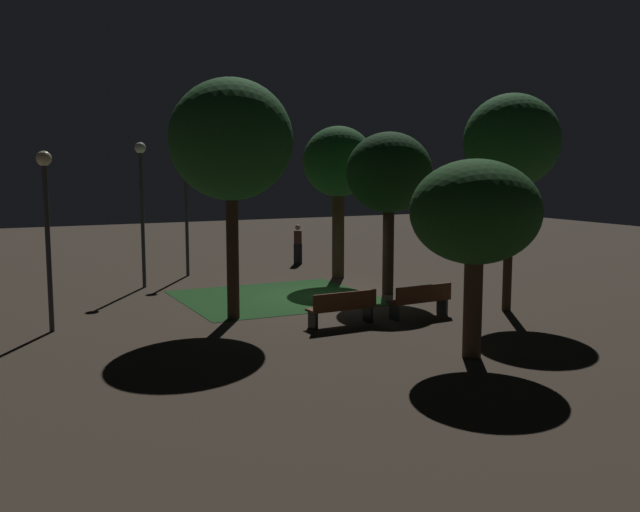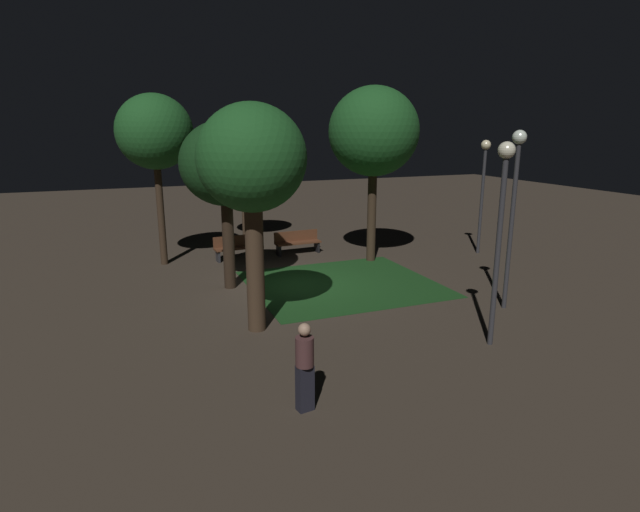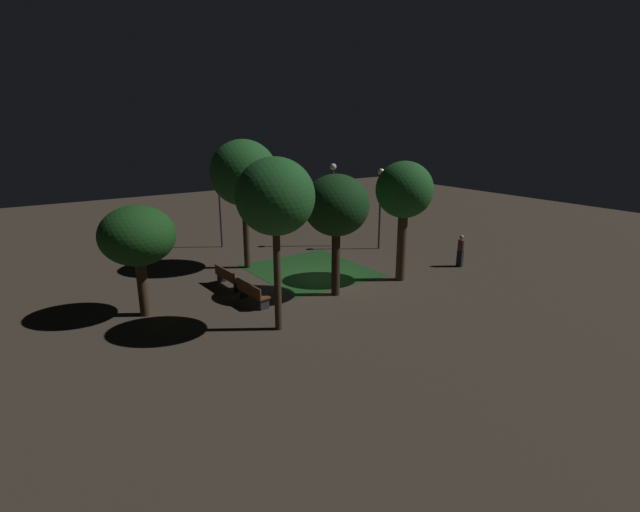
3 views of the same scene
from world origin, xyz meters
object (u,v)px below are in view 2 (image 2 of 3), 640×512
(bench_back_row, at_px, (238,247))
(pedestrian, at_px, (305,365))
(lamp_post_path_center, at_px, (501,211))
(lamp_post_plaza_west, at_px, (483,177))
(tree_lawn_side, at_px, (374,132))
(tree_near_wall, at_px, (245,169))
(tree_back_left, at_px, (225,165))
(lamp_post_near_wall, at_px, (515,191))
(tree_tall_center, at_px, (155,133))
(bench_front_left, at_px, (297,242))
(tree_left_canopy, at_px, (252,162))

(bench_back_row, bearing_deg, pedestrian, 83.07)
(lamp_post_path_center, bearing_deg, lamp_post_plaza_west, -126.71)
(lamp_post_plaza_west, bearing_deg, tree_lawn_side, -6.91)
(tree_near_wall, xyz_separation_m, lamp_post_plaza_west, (-7.69, 6.32, -0.05))
(bench_back_row, xyz_separation_m, tree_back_left, (1.03, 3.35, 3.25))
(tree_back_left, distance_m, pedestrian, 8.01)
(lamp_post_path_center, relative_size, lamp_post_near_wall, 0.95)
(tree_tall_center, bearing_deg, bench_front_left, 176.66)
(bench_front_left, xyz_separation_m, tree_lawn_side, (-2.18, 2.00, 4.14))
(bench_front_left, xyz_separation_m, tree_near_wall, (1.07, -3.78, 2.53))
(tree_tall_center, relative_size, tree_left_canopy, 1.10)
(tree_lawn_side, height_order, tree_tall_center, tree_lawn_side)
(tree_tall_center, height_order, tree_near_wall, tree_tall_center)
(tree_tall_center, xyz_separation_m, pedestrian, (-1.33, 11.11, -3.76))
(tree_lawn_side, distance_m, pedestrian, 11.22)
(tree_tall_center, height_order, tree_back_left, tree_tall_center)
(bench_back_row, relative_size, tree_near_wall, 0.44)
(tree_back_left, bearing_deg, bench_front_left, -135.11)
(bench_back_row, relative_size, lamp_post_near_wall, 0.39)
(tree_left_canopy, height_order, lamp_post_path_center, tree_left_canopy)
(bench_back_row, bearing_deg, bench_front_left, -180.00)
(tree_left_canopy, distance_m, tree_near_wall, 11.03)
(tree_tall_center, relative_size, lamp_post_plaza_west, 1.36)
(tree_left_canopy, relative_size, lamp_post_near_wall, 1.13)
(pedestrian, bearing_deg, tree_tall_center, -83.16)
(tree_lawn_side, xyz_separation_m, tree_tall_center, (7.16, -2.29, -0.01))
(tree_back_left, distance_m, tree_near_wall, 7.52)
(bench_back_row, relative_size, tree_left_canopy, 0.34)
(lamp_post_path_center, height_order, lamp_post_plaza_west, lamp_post_path_center)
(lamp_post_path_center, distance_m, lamp_post_near_wall, 2.68)
(lamp_post_path_center, bearing_deg, tree_tall_center, -58.30)
(lamp_post_near_wall, bearing_deg, tree_left_canopy, -8.64)
(tree_near_wall, bearing_deg, tree_lawn_side, 119.31)
(tree_lawn_side, relative_size, tree_tall_center, 1.05)
(tree_lawn_side, xyz_separation_m, lamp_post_near_wall, (-1.03, 5.94, -1.42))
(bench_back_row, relative_size, tree_lawn_side, 0.30)
(tree_near_wall, bearing_deg, pedestrian, 80.00)
(bench_back_row, distance_m, tree_tall_center, 4.91)
(tree_near_wall, height_order, lamp_post_near_wall, lamp_post_near_wall)
(tree_lawn_side, relative_size, tree_back_left, 1.24)
(bench_front_left, height_order, lamp_post_plaza_west, lamp_post_plaza_west)
(tree_lawn_side, height_order, tree_near_wall, tree_lawn_side)
(tree_lawn_side, distance_m, tree_tall_center, 7.51)
(pedestrian, bearing_deg, tree_near_wall, -100.00)
(tree_back_left, bearing_deg, pedestrian, 87.81)
(bench_front_left, xyz_separation_m, lamp_post_plaza_west, (-6.61, 2.54, 2.49))
(bench_front_left, bearing_deg, lamp_post_near_wall, 111.95)
(tree_left_canopy, height_order, tree_near_wall, tree_left_canopy)
(lamp_post_plaza_west, bearing_deg, pedestrian, 38.91)
(tree_tall_center, bearing_deg, lamp_post_path_center, 121.70)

